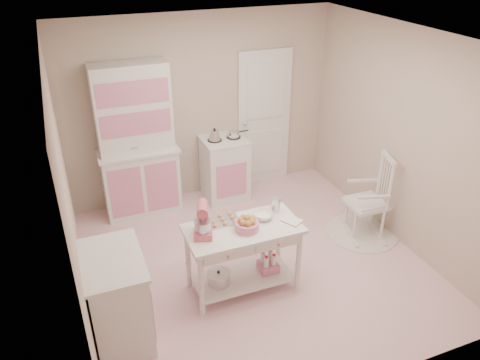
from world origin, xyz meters
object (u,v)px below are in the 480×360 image
at_px(hutch, 137,142).
at_px(work_table, 243,259).
at_px(stand_mixer, 203,221).
at_px(bread_basket, 247,226).
at_px(stove, 225,168).
at_px(base_cabinet, 118,298).
at_px(rocking_chair, 367,196).

xyz_separation_m(hutch, work_table, (0.69, -2.03, -0.64)).
distance_m(stand_mixer, bread_basket, 0.46).
height_order(work_table, bread_basket, bread_basket).
xyz_separation_m(work_table, stand_mixer, (-0.42, 0.02, 0.57)).
bearing_deg(work_table, bread_basket, -68.20).
height_order(stove, bread_basket, stove).
height_order(base_cabinet, rocking_chair, rocking_chair).
distance_m(hutch, bread_basket, 2.20).
bearing_deg(stand_mixer, hutch, 116.34).
xyz_separation_m(base_cabinet, bread_basket, (1.36, 0.14, 0.39)).
height_order(hutch, stove, hutch).
height_order(hutch, stand_mixer, hutch).
xyz_separation_m(stand_mixer, bread_basket, (0.44, -0.07, -0.12)).
xyz_separation_m(hutch, rocking_chair, (2.53, -1.61, -0.49)).
height_order(hutch, rocking_chair, hutch).
bearing_deg(stand_mixer, rocking_chair, 28.60).
relative_size(base_cabinet, rocking_chair, 0.84).
bearing_deg(base_cabinet, bread_basket, 5.95).
relative_size(hutch, work_table, 1.73).
relative_size(stove, rocking_chair, 0.84).
relative_size(base_cabinet, bread_basket, 3.68).
distance_m(work_table, stand_mixer, 0.71).
distance_m(base_cabinet, bread_basket, 1.42).
distance_m(stove, work_table, 2.04).
xyz_separation_m(base_cabinet, rocking_chair, (3.19, 0.60, 0.09)).
distance_m(rocking_chair, stand_mixer, 2.34).
xyz_separation_m(hutch, stand_mixer, (0.27, -2.01, -0.07)).
bearing_deg(stand_mixer, work_table, 16.08).
relative_size(rocking_chair, work_table, 0.92).
xyz_separation_m(stove, work_table, (-0.51, -1.98, -0.06)).
bearing_deg(stove, stand_mixer, -115.55).
bearing_deg(hutch, stove, -2.39).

